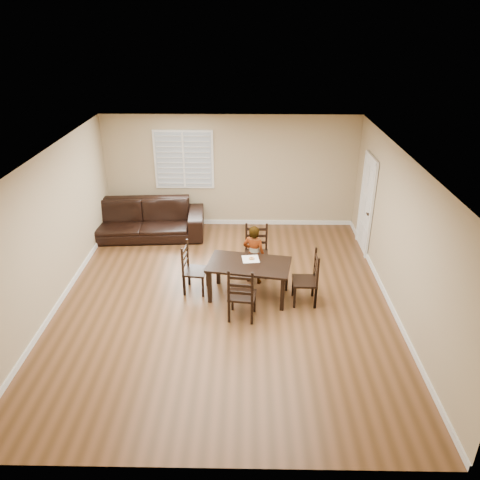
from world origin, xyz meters
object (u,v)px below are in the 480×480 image
object	(u,v)px
chair_left	(189,270)
donut	(252,258)
chair_near	(256,251)
child	(254,255)
chair_far	(241,298)
sofa	(141,220)
chair_right	(311,280)
dining_table	(249,268)

from	to	relation	value
chair_left	donut	xyz separation A→B (m)	(1.16, -0.03, 0.27)
chair_near	child	size ratio (longest dim) A/B	0.86
chair_left	chair_near	bearing A→B (deg)	-51.87
chair_far	chair_near	bearing A→B (deg)	-91.65
chair_far	chair_left	distance (m)	1.38
chair_far	sofa	size ratio (longest dim) A/B	0.35
chair_right	dining_table	bearing A→B (deg)	-98.40
chair_far	sofa	world-z (taller)	chair_far
dining_table	sofa	xyz separation A→B (m)	(-2.51, 2.56, -0.18)
dining_table	chair_far	distance (m)	0.81
chair_far	donut	xyz separation A→B (m)	(0.18, 0.94, 0.26)
chair_right	donut	bearing A→B (deg)	-106.85
dining_table	child	size ratio (longest dim) A/B	1.34
chair_far	sofa	bearing A→B (deg)	-47.06
chair_far	donut	bearing A→B (deg)	-93.24
child	sofa	size ratio (longest dim) A/B	0.41
chair_near	dining_table	bearing A→B (deg)	-97.66
dining_table	child	bearing A→B (deg)	90.00
donut	sofa	bearing A→B (deg)	136.82
donut	dining_table	bearing A→B (deg)	-106.29
chair_right	chair_near	bearing A→B (deg)	-138.37
chair_far	sofa	distance (m)	4.10
chair_far	sofa	xyz separation A→B (m)	(-2.38, 3.34, -0.03)
chair_near	chair_far	xyz separation A→B (m)	(-0.28, -1.72, -0.01)
child	donut	distance (m)	0.39
chair_near	child	world-z (taller)	child
chair_near	donut	bearing A→B (deg)	-96.08
chair_right	donut	distance (m)	1.15
donut	sofa	world-z (taller)	sofa
chair_near	chair_far	world-z (taller)	chair_near
chair_right	donut	xyz separation A→B (m)	(-1.07, 0.34, 0.26)
chair_near	chair_right	bearing A→B (deg)	-47.77
dining_table	sofa	size ratio (longest dim) A/B	0.55
chair_near	sofa	bearing A→B (deg)	149.78
dining_table	chair_left	bearing A→B (deg)	-179.73
donut	sofa	xyz separation A→B (m)	(-2.56, 2.40, -0.29)
chair_near	child	distance (m)	0.44
chair_far	chair_right	bearing A→B (deg)	-146.64
dining_table	chair_right	world-z (taller)	chair_right
child	sofa	bearing A→B (deg)	-18.27
child	sofa	distance (m)	3.31
chair_far	donut	distance (m)	0.99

